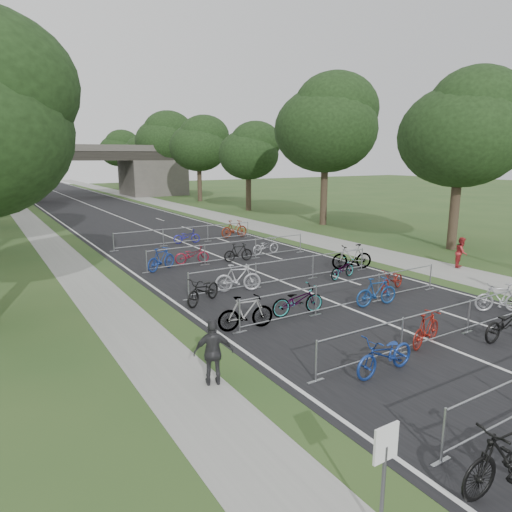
% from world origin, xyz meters
% --- Properties ---
extents(road, '(11.00, 140.00, 0.01)m').
position_xyz_m(road, '(0.00, 50.00, 0.01)').
color(road, black).
rests_on(road, ground).
extents(sidewalk_right, '(3.00, 140.00, 0.01)m').
position_xyz_m(sidewalk_right, '(8.00, 50.00, 0.01)').
color(sidewalk_right, gray).
rests_on(sidewalk_right, ground).
extents(sidewalk_left, '(2.00, 140.00, 0.01)m').
position_xyz_m(sidewalk_left, '(-7.50, 50.00, 0.01)').
color(sidewalk_left, gray).
rests_on(sidewalk_left, ground).
extents(lane_markings, '(0.12, 140.00, 0.00)m').
position_xyz_m(lane_markings, '(0.00, 50.00, 0.00)').
color(lane_markings, silver).
rests_on(lane_markings, ground).
extents(overpass_bridge, '(31.00, 8.00, 7.05)m').
position_xyz_m(overpass_bridge, '(0.00, 65.00, 3.53)').
color(overpass_bridge, '#4B4743').
rests_on(overpass_bridge, ground).
extents(park_sign, '(0.45, 0.06, 1.83)m').
position_xyz_m(park_sign, '(-6.80, 3.00, 1.27)').
color(park_sign, '#4C4C51').
rests_on(park_sign, ground).
extents(tree_right_0, '(7.17, 7.17, 10.93)m').
position_xyz_m(tree_right_0, '(13.11, 15.93, 6.92)').
color(tree_right_0, '#33261C').
rests_on(tree_right_0, ground).
extents(tree_right_1, '(8.18, 8.18, 12.47)m').
position_xyz_m(tree_right_1, '(13.11, 27.93, 7.90)').
color(tree_right_1, '#33261C').
rests_on(tree_right_1, ground).
extents(tree_right_2, '(6.16, 6.16, 9.39)m').
position_xyz_m(tree_right_2, '(13.11, 39.93, 5.95)').
color(tree_right_2, '#33261C').
rests_on(tree_right_2, ground).
extents(tree_right_3, '(7.17, 7.17, 10.93)m').
position_xyz_m(tree_right_3, '(13.11, 51.93, 6.92)').
color(tree_right_3, '#33261C').
rests_on(tree_right_3, ground).
extents(tree_right_4, '(8.18, 8.18, 12.47)m').
position_xyz_m(tree_right_4, '(13.11, 63.93, 7.90)').
color(tree_right_4, '#33261C').
rests_on(tree_right_4, ground).
extents(tree_right_5, '(6.16, 6.16, 9.39)m').
position_xyz_m(tree_right_5, '(13.11, 75.93, 5.95)').
color(tree_right_5, '#33261C').
rests_on(tree_right_5, ground).
extents(tree_right_6, '(7.17, 7.17, 10.93)m').
position_xyz_m(tree_right_6, '(13.11, 87.93, 6.92)').
color(tree_right_6, '#33261C').
rests_on(tree_right_6, ground).
extents(barrier_row_2, '(9.70, 0.08, 1.10)m').
position_xyz_m(barrier_row_2, '(0.00, 7.20, 0.55)').
color(barrier_row_2, '#A1A3A9').
rests_on(barrier_row_2, ground).
extents(barrier_row_3, '(9.70, 0.08, 1.10)m').
position_xyz_m(barrier_row_3, '(0.00, 11.00, 0.55)').
color(barrier_row_3, '#A1A3A9').
rests_on(barrier_row_3, ground).
extents(barrier_row_4, '(9.70, 0.08, 1.10)m').
position_xyz_m(barrier_row_4, '(0.00, 15.00, 0.55)').
color(barrier_row_4, '#A1A3A9').
rests_on(barrier_row_4, ground).
extents(barrier_row_5, '(9.70, 0.08, 1.10)m').
position_xyz_m(barrier_row_5, '(0.00, 20.00, 0.55)').
color(barrier_row_5, '#A1A3A9').
rests_on(barrier_row_5, ground).
extents(barrier_row_6, '(9.70, 0.08, 1.10)m').
position_xyz_m(barrier_row_6, '(0.00, 26.00, 0.55)').
color(barrier_row_6, '#A1A3A9').
rests_on(barrier_row_6, ground).
extents(bike_4, '(2.14, 0.78, 1.26)m').
position_xyz_m(bike_4, '(-4.30, 2.62, 0.63)').
color(bike_4, black).
rests_on(bike_4, ground).
extents(bike_8, '(2.05, 0.81, 1.06)m').
position_xyz_m(bike_8, '(-2.84, 6.59, 0.53)').
color(bike_8, navy).
rests_on(bike_8, ground).
extents(bike_9, '(1.78, 0.90, 1.03)m').
position_xyz_m(bike_9, '(-0.44, 7.24, 0.51)').
color(bike_9, maroon).
rests_on(bike_9, ground).
extents(bike_10, '(2.06, 0.77, 1.07)m').
position_xyz_m(bike_10, '(2.02, 6.27, 0.54)').
color(bike_10, black).
rests_on(bike_10, ground).
extents(bike_11, '(1.74, 1.37, 1.05)m').
position_xyz_m(bike_11, '(4.30, 7.84, 0.53)').
color(bike_11, '#9C9DA3').
rests_on(bike_11, ground).
extents(bike_12, '(1.95, 0.84, 1.14)m').
position_xyz_m(bike_12, '(-4.30, 11.13, 0.57)').
color(bike_12, '#A1A3A9').
rests_on(bike_12, ground).
extents(bike_13, '(2.08, 0.93, 1.06)m').
position_xyz_m(bike_13, '(-2.04, 11.38, 0.53)').
color(bike_13, '#A1A3A9').
rests_on(bike_13, ground).
extents(bike_14, '(1.86, 0.75, 1.09)m').
position_xyz_m(bike_14, '(1.05, 10.63, 0.54)').
color(bike_14, navy).
rests_on(bike_14, ground).
extents(bike_15, '(1.84, 1.04, 0.92)m').
position_xyz_m(bike_15, '(3.12, 11.72, 0.46)').
color(bike_15, maroon).
rests_on(bike_15, ground).
extents(bike_16, '(2.04, 1.58, 1.03)m').
position_xyz_m(bike_16, '(-4.30, 14.29, 0.52)').
color(bike_16, black).
rests_on(bike_16, ground).
extents(bike_17, '(1.98, 1.14, 1.15)m').
position_xyz_m(bike_17, '(-2.41, 14.98, 0.57)').
color(bike_17, '#AEAEB6').
rests_on(bike_17, ground).
extents(bike_18, '(1.76, 0.93, 0.88)m').
position_xyz_m(bike_18, '(2.67, 14.27, 0.44)').
color(bike_18, '#A1A3A9').
rests_on(bike_18, ground).
extents(bike_19, '(2.13, 1.27, 1.24)m').
position_xyz_m(bike_19, '(4.30, 15.39, 0.62)').
color(bike_19, '#A1A3A9').
rests_on(bike_19, ground).
extents(bike_20, '(1.91, 1.33, 1.13)m').
position_xyz_m(bike_20, '(-3.84, 20.10, 0.56)').
color(bike_20, navy).
rests_on(bike_20, ground).
extents(bike_21, '(1.88, 0.98, 0.94)m').
position_xyz_m(bike_21, '(-1.98, 20.61, 0.47)').
color(bike_21, maroon).
rests_on(bike_21, ground).
extents(bike_22, '(1.67, 0.61, 0.98)m').
position_xyz_m(bike_22, '(0.33, 19.81, 0.49)').
color(bike_22, black).
rests_on(bike_22, ground).
extents(bike_23, '(1.75, 0.65, 0.91)m').
position_xyz_m(bike_23, '(2.62, 20.65, 0.46)').
color(bike_23, '#AAABB1').
rests_on(bike_23, ground).
extents(bike_26, '(1.80, 0.89, 0.90)m').
position_xyz_m(bike_26, '(0.09, 26.11, 0.45)').
color(bike_26, '#1E1A93').
rests_on(bike_26, ground).
extents(bike_27, '(2.01, 0.61, 1.20)m').
position_xyz_m(bike_27, '(3.75, 26.40, 0.60)').
color(bike_27, maroon).
rests_on(bike_27, ground).
extents(pedestrian_b, '(0.92, 0.84, 1.54)m').
position_xyz_m(pedestrian_b, '(9.20, 12.75, 0.77)').
color(pedestrian_b, maroon).
rests_on(pedestrian_b, ground).
extents(pedestrian_c, '(1.04, 0.73, 1.64)m').
position_xyz_m(pedestrian_c, '(-6.80, 8.42, 0.82)').
color(pedestrian_c, '#2B2B2E').
rests_on(pedestrian_c, ground).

